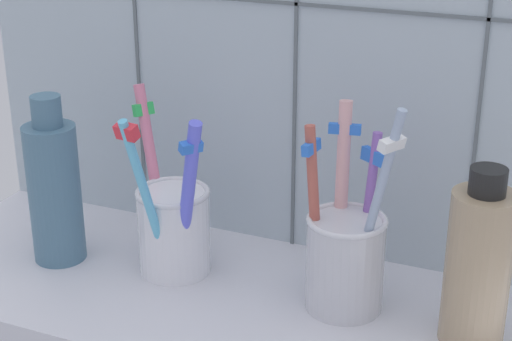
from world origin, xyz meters
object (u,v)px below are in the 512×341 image
at_px(ceramic_vase, 57,187).
at_px(soap_bottle, 478,265).
at_px(toothbrush_cup_right, 345,253).
at_px(toothbrush_cup_left, 173,224).

bearing_deg(ceramic_vase, soap_bottle, 1.35).
distance_m(toothbrush_cup_right, soap_bottle, 0.11).
distance_m(ceramic_vase, soap_bottle, 0.37).
height_order(toothbrush_cup_left, toothbrush_cup_right, toothbrush_cup_right).
distance_m(toothbrush_cup_left, ceramic_vase, 0.11).
xyz_separation_m(toothbrush_cup_right, soap_bottle, (0.11, -0.01, 0.02)).
bearing_deg(soap_bottle, toothbrush_cup_left, 178.67).
height_order(toothbrush_cup_right, soap_bottle, toothbrush_cup_right).
bearing_deg(toothbrush_cup_left, soap_bottle, -1.33).
relative_size(toothbrush_cup_right, soap_bottle, 1.29).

